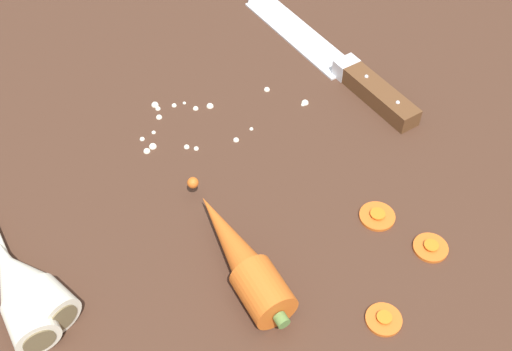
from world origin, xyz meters
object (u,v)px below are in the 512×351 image
object	(u,v)px
parsnip_mid_left	(18,289)
carrot_slice_stray_near	(384,319)
chefs_knife	(318,47)
parsnip_front	(26,282)
carrot_slice_stray_far	(431,247)
carrot_slice_stray_mid	(377,215)
whole_carrot	(241,257)

from	to	relation	value
parsnip_mid_left	carrot_slice_stray_near	xyz separation A→B (cm)	(30.51, -12.57, -1.62)
chefs_knife	parsnip_front	distance (cm)	46.71
carrot_slice_stray_far	carrot_slice_stray_near	bearing A→B (deg)	-144.84
chefs_knife	parsnip_front	world-z (taller)	parsnip_front
carrot_slice_stray_mid	carrot_slice_stray_far	bearing A→B (deg)	-58.16
carrot_slice_stray_mid	carrot_slice_stray_far	xyz separation A→B (cm)	(3.24, -5.21, 0.00)
whole_carrot	carrot_slice_stray_mid	distance (cm)	15.28
whole_carrot	carrot_slice_stray_mid	bearing A→B (deg)	5.42
carrot_slice_stray_near	chefs_knife	bearing A→B (deg)	76.06
carrot_slice_stray_near	carrot_slice_stray_far	size ratio (longest dim) A/B	0.96
parsnip_front	parsnip_mid_left	size ratio (longest dim) A/B	0.87
carrot_slice_stray_near	carrot_slice_stray_mid	world-z (taller)	same
parsnip_mid_left	whole_carrot	bearing A→B (deg)	-9.17
parsnip_front	carrot_slice_stray_mid	distance (cm)	34.55
carrot_slice_stray_near	carrot_slice_stray_mid	distance (cm)	11.73
whole_carrot	carrot_slice_stray_far	bearing A→B (deg)	-11.64
chefs_knife	whole_carrot	bearing A→B (deg)	-124.58
parsnip_front	carrot_slice_stray_mid	bearing A→B (deg)	-3.88
chefs_knife	carrot_slice_stray_far	size ratio (longest dim) A/B	9.98
whole_carrot	carrot_slice_stray_near	world-z (taller)	whole_carrot
whole_carrot	parsnip_front	world-z (taller)	whole_carrot
chefs_knife	carrot_slice_stray_mid	size ratio (longest dim) A/B	9.33
parsnip_mid_left	parsnip_front	bearing A→B (deg)	36.12
parsnip_front	carrot_slice_stray_far	xyz separation A→B (cm)	(37.67, -7.55, -1.62)
parsnip_mid_left	carrot_slice_stray_far	world-z (taller)	parsnip_mid_left
carrot_slice_stray_near	parsnip_mid_left	bearing A→B (deg)	157.61
carrot_slice_stray_mid	carrot_slice_stray_far	size ratio (longest dim) A/B	1.07
chefs_knife	carrot_slice_stray_mid	distance (cm)	27.98
carrot_slice_stray_near	carrot_slice_stray_mid	bearing A→B (deg)	66.65
parsnip_mid_left	carrot_slice_stray_far	distance (cm)	39.06
carrot_slice_stray_near	carrot_slice_stray_far	distance (cm)	9.64
chefs_knife	carrot_slice_stray_near	size ratio (longest dim) A/B	10.36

